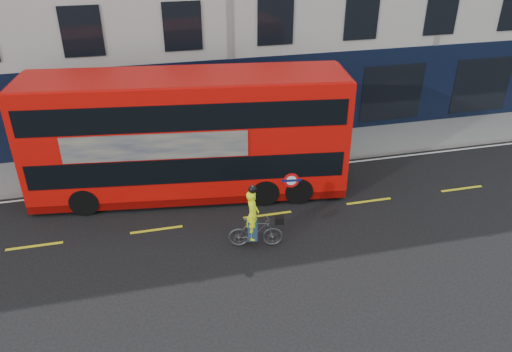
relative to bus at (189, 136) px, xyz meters
name	(u,v)px	position (x,y,z in m)	size (l,w,h in m)	color
ground	(279,238)	(2.43, -3.79, -2.42)	(120.00, 120.00, 0.00)	black
pavement	(239,154)	(2.43, 2.71, -2.36)	(60.00, 3.00, 0.12)	gray
kerb	(246,169)	(2.43, 1.21, -2.36)	(60.00, 0.12, 0.13)	slate
road_edge_line	(248,174)	(2.43, 0.91, -2.42)	(58.00, 0.10, 0.01)	silver
lane_dashes	(268,215)	(2.43, -2.29, -2.42)	(58.00, 0.12, 0.01)	yellow
bus	(189,136)	(0.00, 0.00, 0.00)	(11.94, 4.20, 4.72)	red
cyclist	(255,227)	(1.55, -4.00, -1.65)	(1.88, 0.87, 2.30)	#3E4143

